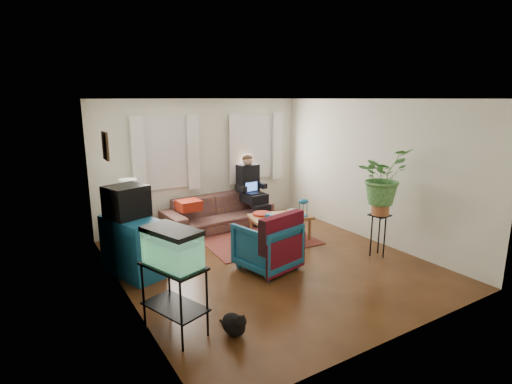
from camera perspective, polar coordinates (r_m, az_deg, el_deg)
floor at (r=6.61m, az=1.84°, el=-10.02°), size 4.50×5.00×0.01m
ceiling at (r=6.07m, az=2.03°, el=13.16°), size 4.50×5.00×0.01m
wall_back at (r=8.37m, az=-7.56°, el=4.12°), size 4.50×0.01×2.60m
wall_front at (r=4.42m, az=20.17°, el=-4.77°), size 4.50×0.01×2.60m
wall_left at (r=5.34m, az=-18.66°, el=-1.61°), size 0.01×5.00×2.60m
wall_right at (r=7.66m, az=16.13°, el=2.88°), size 0.01×5.00×2.60m
window_left at (r=8.03m, az=-12.79°, el=5.33°), size 1.08×0.04×1.38m
window_right at (r=8.90m, az=-0.15°, el=6.39°), size 1.08×0.04×1.38m
curtains_left at (r=7.96m, az=-12.60°, el=5.27°), size 1.36×0.06×1.50m
curtains_right at (r=8.83m, az=0.12°, el=6.33°), size 1.36×0.06×1.50m
picture_frame at (r=6.06m, az=-20.65°, el=6.17°), size 0.04×0.32×0.40m
area_rug at (r=7.61m, az=0.20°, el=-6.75°), size 2.11×1.74×0.01m
sofa at (r=8.20m, az=-5.45°, el=-2.19°), size 2.29×1.01×0.88m
seated_person at (r=8.55m, az=-0.77°, el=0.10°), size 0.60×0.72×1.33m
side_table at (r=7.73m, az=-17.43°, el=-4.66°), size 0.51×0.51×0.63m
table_lamp at (r=7.58m, az=-17.73°, el=-0.44°), size 0.38×0.38×0.58m
dresser at (r=6.30m, az=-17.25°, el=-7.46°), size 0.79×1.09×0.89m
crt_tv at (r=6.19m, az=-18.02°, el=-1.28°), size 0.67×0.64×0.47m
aquarium_stand at (r=4.71m, az=-11.51°, el=-14.81°), size 0.63×0.83×0.82m
aquarium at (r=4.45m, az=-11.88°, el=-7.64°), size 0.57×0.76×0.43m
black_cat at (r=4.71m, az=-3.22°, el=-18.10°), size 0.25×0.37×0.31m
armchair at (r=6.25m, az=1.59°, el=-7.28°), size 0.96×0.92×0.84m
serape_throw at (r=5.98m, az=3.83°, el=-6.48°), size 0.86×0.37×0.69m
coffee_table at (r=7.56m, az=3.48°, el=-5.08°), size 1.25×0.86×0.47m
cup_a at (r=7.29m, az=1.94°, el=-3.41°), size 0.15×0.15×0.10m
cup_b at (r=7.33m, az=4.44°, el=-3.37°), size 0.12×0.12×0.10m
bowl at (r=7.69m, az=5.36°, el=-2.76°), size 0.27×0.27×0.06m
snack_tray at (r=7.52m, az=0.87°, el=-3.13°), size 0.42×0.42×0.04m
birdcage at (r=7.46m, az=6.77°, el=-2.19°), size 0.22×0.22×0.33m
plant_stand at (r=7.05m, az=17.06°, el=-5.94°), size 0.34×0.34×0.73m
potted_plant at (r=6.82m, az=17.55°, el=0.95°), size 0.90×0.80×0.92m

